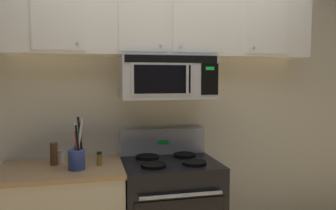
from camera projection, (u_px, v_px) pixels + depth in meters
back_wall at (160, 102)px, 3.06m from camera, size 5.20×0.10×2.70m
over_range_microwave at (167, 77)px, 2.80m from camera, size 0.76×0.43×0.35m
upper_cabinets at (166, 22)px, 2.80m from camera, size 2.50×0.36×0.55m
utensil_crock_blue at (77, 156)px, 2.49m from camera, size 0.12×0.12×0.39m
salt_shaker at (62, 156)px, 2.72m from camera, size 0.05×0.05×0.10m
pepper_mill at (54, 154)px, 2.62m from camera, size 0.06×0.06×0.17m
spice_jar at (99, 159)px, 2.61m from camera, size 0.04×0.04×0.11m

